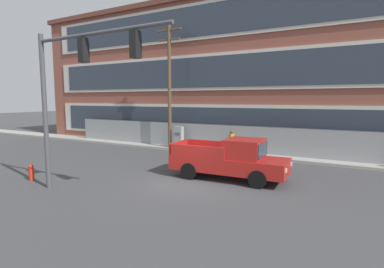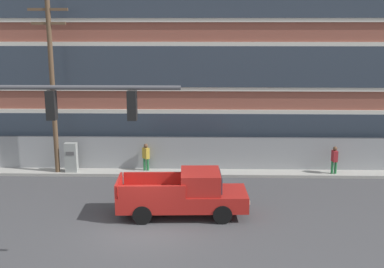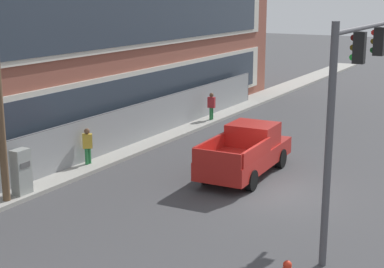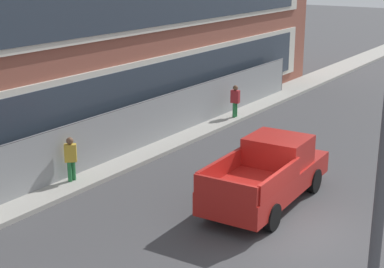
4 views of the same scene
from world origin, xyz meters
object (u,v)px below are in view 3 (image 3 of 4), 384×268
(pickup_truck_red, at_px, (247,152))
(traffic_signal_mast, at_px, (351,85))
(pedestrian_near_cabinet, at_px, (211,105))
(pedestrian_by_fence, at_px, (88,145))
(electrical_cabinet, at_px, (21,174))

(pickup_truck_red, bearing_deg, traffic_signal_mast, -131.14)
(pedestrian_near_cabinet, relative_size, pedestrian_by_fence, 1.00)
(traffic_signal_mast, relative_size, pedestrian_by_fence, 3.88)
(pedestrian_by_fence, bearing_deg, pickup_truck_red, -68.53)
(pickup_truck_red, xyz_separation_m, pedestrian_by_fence, (-2.42, 6.15, 0.03))
(traffic_signal_mast, height_order, electrical_cabinet, traffic_signal_mast)
(pickup_truck_red, distance_m, pedestrian_by_fence, 6.61)
(pedestrian_near_cabinet, bearing_deg, electrical_cabinet, 179.92)
(pedestrian_near_cabinet, distance_m, pedestrian_by_fence, 10.34)
(pedestrian_near_cabinet, xyz_separation_m, pedestrian_by_fence, (-10.33, 0.39, 0.00))
(pickup_truck_red, relative_size, electrical_cabinet, 3.15)
(traffic_signal_mast, xyz_separation_m, pedestrian_near_cabinet, (12.43, 10.94, -3.67))
(pedestrian_by_fence, bearing_deg, electrical_cabinet, -174.88)
(pickup_truck_red, relative_size, pedestrian_near_cabinet, 3.35)
(traffic_signal_mast, distance_m, pickup_truck_red, 7.80)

